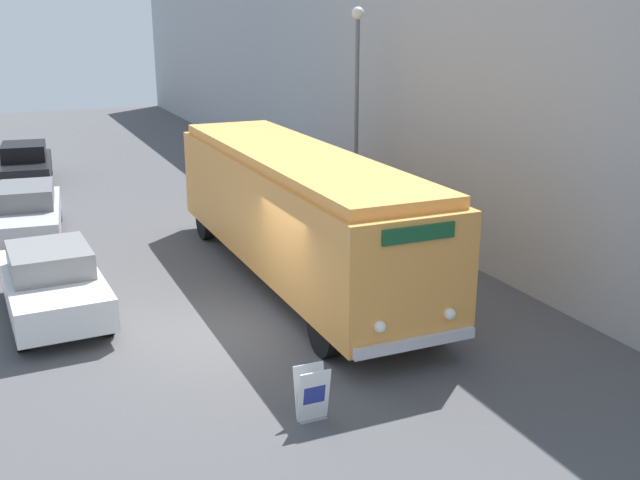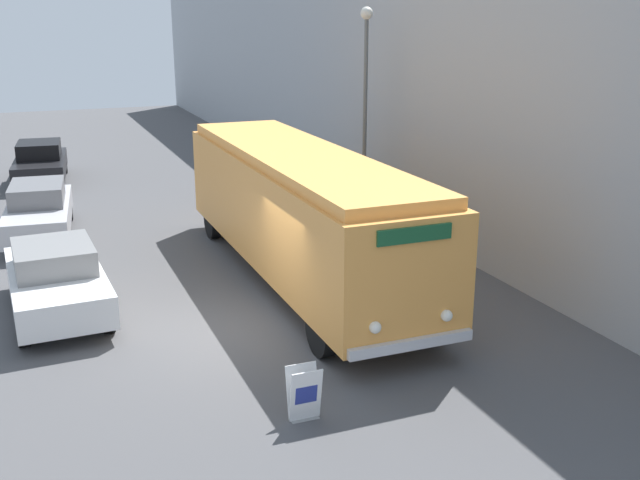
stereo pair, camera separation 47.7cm
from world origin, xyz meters
TOP-DOWN VIEW (x-y plane):
  - ground_plane at (0.00, 0.00)m, footprint 80.00×80.00m
  - building_wall_right at (7.25, 10.00)m, footprint 0.30×60.00m
  - vintage_bus at (2.57, 2.52)m, footprint 2.59×11.40m
  - sign_board at (0.29, -3.78)m, footprint 0.53×0.34m
  - streetlamp at (6.05, 6.30)m, footprint 0.36×0.36m
  - parked_car_near at (-3.10, 2.40)m, footprint 2.08×4.43m
  - parked_car_mid at (-3.22, 8.81)m, footprint 2.18×4.91m
  - parked_car_far at (-2.89, 16.66)m, footprint 2.24×4.60m

SIDE VIEW (x-z plane):
  - ground_plane at x=0.00m, z-range 0.00..0.00m
  - sign_board at x=0.29m, z-range -0.02..0.90m
  - parked_car_far at x=-2.89m, z-range 0.00..1.55m
  - parked_car_near at x=-3.10m, z-range 0.00..1.55m
  - parked_car_mid at x=-3.22m, z-range 0.00..1.57m
  - vintage_bus at x=2.57m, z-range 0.23..3.40m
  - building_wall_right at x=7.25m, z-range 0.00..7.79m
  - streetlamp at x=6.05m, z-range 0.96..7.43m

